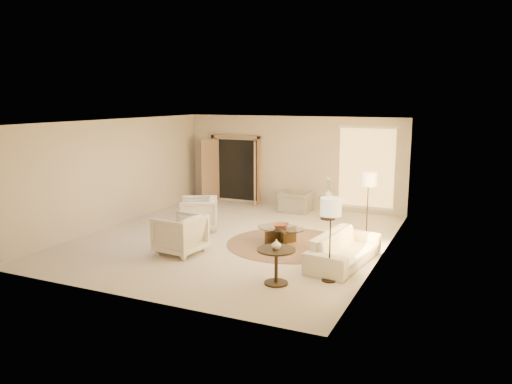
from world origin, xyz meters
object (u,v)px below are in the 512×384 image
at_px(armchair_right, 180,232).
at_px(side_table, 328,206).
at_px(bowl, 281,226).
at_px(end_vase, 276,244).
at_px(armchair_left, 199,212).
at_px(sofa, 344,249).
at_px(side_vase, 328,194).
at_px(floor_lamp_near, 368,182).
at_px(coffee_table, 281,234).
at_px(floor_lamp_far, 331,211).
at_px(accent_chair, 295,199).
at_px(end_table, 276,260).

distance_m(armchair_right, side_table, 4.81).
distance_m(bowl, end_vase, 2.49).
bearing_deg(armchair_left, end_vase, 22.35).
height_order(sofa, side_table, sofa).
bearing_deg(end_vase, side_vase, 95.99).
relative_size(end_vase, side_vase, 0.78).
distance_m(end_vase, side_vase, 5.22).
bearing_deg(floor_lamp_near, armchair_left, -165.51).
distance_m(side_table, side_vase, 0.35).
height_order(sofa, floor_lamp_near, floor_lamp_near).
bearing_deg(side_table, floor_lamp_near, -46.13).
height_order(end_vase, side_vase, side_vase).
height_order(coffee_table, floor_lamp_far, floor_lamp_far).
relative_size(sofa, armchair_left, 2.34).
distance_m(sofa, side_vase, 3.86).
bearing_deg(bowl, armchair_right, -139.90).
bearing_deg(accent_chair, armchair_left, 63.17).
height_order(floor_lamp_near, bowl, floor_lamp_near).
bearing_deg(floor_lamp_far, end_table, -147.40).
bearing_deg(armchair_right, floor_lamp_far, 91.67).
distance_m(end_table, bowl, 2.47).
relative_size(accent_chair, end_vase, 5.13).
height_order(sofa, end_vase, end_vase).
height_order(armchair_right, side_table, armchair_right).
relative_size(end_table, floor_lamp_far, 0.45).
bearing_deg(end_table, side_table, 95.99).
xyz_separation_m(armchair_right, coffee_table, (1.77, 1.49, -0.21)).
bearing_deg(side_vase, bowl, -95.69).
relative_size(coffee_table, side_vase, 4.89).
bearing_deg(coffee_table, armchair_left, 171.21).
bearing_deg(floor_lamp_near, armchair_right, -139.71).
bearing_deg(armchair_right, coffee_table, 136.86).
bearing_deg(armchair_left, coffee_table, 53.43).
bearing_deg(sofa, end_table, 159.78).
bearing_deg(bowl, side_table, 84.31).
distance_m(side_table, floor_lamp_far, 4.95).
bearing_deg(side_table, bowl, -95.69).
bearing_deg(bowl, floor_lamp_far, -47.06).
distance_m(accent_chair, coffee_table, 3.45).
height_order(coffee_table, side_table, side_table).
bearing_deg(end_vase, floor_lamp_near, 77.41).
bearing_deg(side_vase, armchair_left, -137.19).
height_order(end_table, bowl, end_table).
relative_size(accent_chair, side_table, 1.50).
distance_m(sofa, floor_lamp_near, 2.38).
relative_size(armchair_right, end_table, 1.34).
height_order(sofa, armchair_left, armchair_left).
height_order(end_table, floor_lamp_near, floor_lamp_near).
bearing_deg(coffee_table, sofa, -23.09).
distance_m(armchair_left, armchair_right, 1.97).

